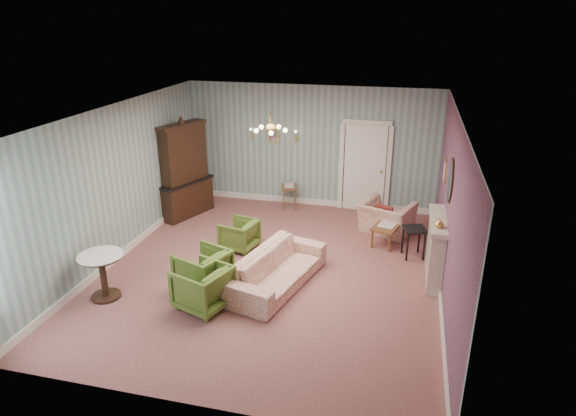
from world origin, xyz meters
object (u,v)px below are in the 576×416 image
(coffee_table, at_px, (387,234))
(side_table_black, at_px, (413,242))
(olive_chair_b, at_px, (203,268))
(pedestal_table, at_px, (103,276))
(wingback_chair, at_px, (387,213))
(fireplace, at_px, (435,249))
(olive_chair_a, at_px, (203,285))
(olive_chair_c, at_px, (239,233))
(dresser, at_px, (184,168))
(sofa_chintz, at_px, (278,263))

(coffee_table, relative_size, side_table_black, 1.36)
(olive_chair_b, bearing_deg, pedestal_table, -45.58)
(wingback_chair, xyz_separation_m, fireplace, (0.94, -1.82, 0.12))
(wingback_chair, bearing_deg, pedestal_table, 61.85)
(olive_chair_a, xyz_separation_m, olive_chair_c, (-0.14, 2.17, -0.06))
(olive_chair_c, distance_m, dresser, 2.40)
(dresser, bearing_deg, side_table_black, 10.55)
(olive_chair_a, bearing_deg, dresser, -132.46)
(sofa_chintz, distance_m, side_table_black, 2.81)
(coffee_table, bearing_deg, fireplace, -55.19)
(olive_chair_a, bearing_deg, fireplace, 136.59)
(olive_chair_c, distance_m, coffee_table, 3.01)
(wingback_chair, relative_size, dresser, 0.46)
(olive_chair_a, bearing_deg, side_table_black, 148.40)
(olive_chair_a, height_order, sofa_chintz, sofa_chintz)
(coffee_table, bearing_deg, dresser, 174.29)
(olive_chair_c, bearing_deg, sofa_chintz, 54.71)
(wingback_chair, height_order, pedestal_table, wingback_chair)
(olive_chair_c, relative_size, side_table_black, 1.09)
(fireplace, bearing_deg, coffee_table, 124.81)
(olive_chair_b, xyz_separation_m, side_table_black, (3.47, 2.08, -0.09))
(coffee_table, bearing_deg, olive_chair_b, -138.75)
(olive_chair_c, distance_m, fireplace, 3.77)
(dresser, bearing_deg, coffee_table, 15.45)
(sofa_chintz, distance_m, fireplace, 2.77)
(coffee_table, bearing_deg, side_table_black, -43.63)
(pedestal_table, bearing_deg, olive_chair_b, 23.81)
(coffee_table, bearing_deg, pedestal_table, -143.83)
(olive_chair_a, distance_m, olive_chair_c, 2.18)
(olive_chair_c, relative_size, dresser, 0.29)
(olive_chair_a, xyz_separation_m, sofa_chintz, (0.98, 0.95, 0.03))
(side_table_black, bearing_deg, olive_chair_b, -149.07)
(olive_chair_a, height_order, side_table_black, olive_chair_a)
(olive_chair_a, relative_size, fireplace, 0.56)
(olive_chair_c, height_order, sofa_chintz, sofa_chintz)
(dresser, height_order, side_table_black, dresser)
(olive_chair_b, bearing_deg, dresser, -130.50)
(side_table_black, bearing_deg, coffee_table, 136.37)
(olive_chair_a, height_order, olive_chair_c, olive_chair_a)
(olive_chair_c, distance_m, pedestal_table, 2.77)
(dresser, relative_size, coffee_table, 2.78)
(olive_chair_b, relative_size, sofa_chintz, 0.36)
(fireplace, xyz_separation_m, side_table_black, (-0.36, 0.77, -0.28))
(olive_chair_b, relative_size, dresser, 0.34)
(sofa_chintz, height_order, side_table_black, sofa_chintz)
(sofa_chintz, bearing_deg, olive_chair_a, 148.50)
(olive_chair_b, distance_m, coffee_table, 3.92)
(olive_chair_a, height_order, pedestal_table, pedestal_table)
(side_table_black, bearing_deg, pedestal_table, -151.10)
(olive_chair_a, distance_m, fireplace, 4.05)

